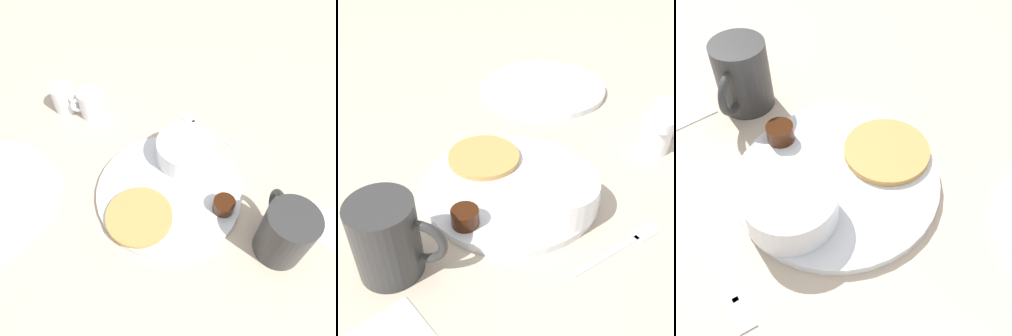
# 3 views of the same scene
# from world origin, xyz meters

# --- Properties ---
(ground_plane) EXTENTS (4.00, 4.00, 0.00)m
(ground_plane) POSITION_xyz_m (0.00, 0.00, 0.00)
(ground_plane) COLOR #C6B299
(plate) EXTENTS (0.26, 0.26, 0.01)m
(plate) POSITION_xyz_m (0.00, 0.00, 0.01)
(plate) COLOR white
(plate) RESTS_ON ground_plane
(pancake_stack) EXTENTS (0.11, 0.11, 0.01)m
(pancake_stack) POSITION_xyz_m (-0.01, -0.08, 0.02)
(pancake_stack) COLOR tan
(pancake_stack) RESTS_ON plate
(bowl) EXTENTS (0.11, 0.11, 0.05)m
(bowl) POSITION_xyz_m (-0.01, 0.08, 0.04)
(bowl) COLOR white
(bowl) RESTS_ON plate
(syrup_cup) EXTENTS (0.04, 0.04, 0.02)m
(syrup_cup) POSITION_xyz_m (0.10, 0.02, 0.02)
(syrup_cup) COLOR #38190A
(syrup_cup) RESTS_ON plate
(butter_ramekin) EXTENTS (0.04, 0.04, 0.04)m
(butter_ramekin) POSITION_xyz_m (-0.00, 0.10, 0.03)
(butter_ramekin) COLOR white
(butter_ramekin) RESTS_ON plate
(coffee_mug) EXTENTS (0.09, 0.10, 0.10)m
(coffee_mug) POSITION_xyz_m (0.21, 0.01, 0.05)
(coffee_mug) COLOR #333333
(coffee_mug) RESTS_ON ground_plane
(creamer_pitcher_near) EXTENTS (0.06, 0.06, 0.06)m
(creamer_pitcher_near) POSITION_xyz_m (-0.25, 0.08, 0.03)
(creamer_pitcher_near) COLOR white
(creamer_pitcher_near) RESTS_ON ground_plane
(creamer_pitcher_far) EXTENTS (0.07, 0.05, 0.06)m
(creamer_pitcher_far) POSITION_xyz_m (-0.32, 0.06, 0.03)
(creamer_pitcher_far) COLOR white
(creamer_pitcher_far) RESTS_ON ground_plane
(fork) EXTENTS (0.15, 0.03, 0.00)m
(fork) POSITION_xyz_m (-0.04, 0.18, 0.00)
(fork) COLOR silver
(fork) RESTS_ON ground_plane
(far_plate) EXTENTS (0.25, 0.25, 0.01)m
(far_plate) POSITION_xyz_m (-0.27, -0.20, 0.01)
(far_plate) COLOR white
(far_plate) RESTS_ON ground_plane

